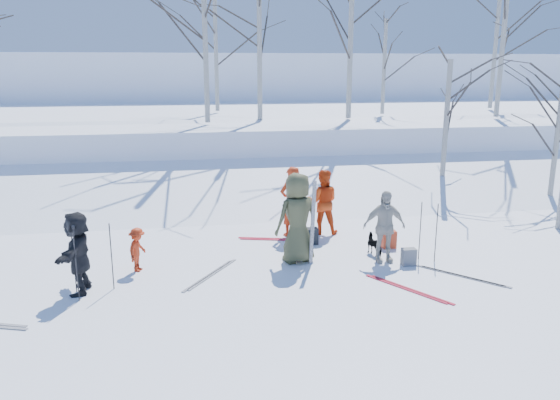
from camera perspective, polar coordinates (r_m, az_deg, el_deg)
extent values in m
plane|color=white|center=(11.37, 1.27, -8.18)|extent=(120.00, 120.00, 0.00)
cube|color=white|center=(17.94, -2.92, 0.58)|extent=(70.00, 9.49, 4.12)
cube|color=white|center=(27.61, -5.39, 7.01)|extent=(70.00, 18.00, 2.20)
cube|color=white|center=(48.44, -7.32, 11.07)|extent=(90.00, 30.00, 6.00)
imported|color=#434529|center=(12.00, 1.83, -1.89)|extent=(1.13, 0.91, 2.02)
imported|color=#BA2E11|center=(13.90, 1.22, -0.14)|extent=(0.77, 0.63, 1.80)
imported|color=red|center=(14.13, 4.48, -0.20)|extent=(0.94, 0.81, 1.68)
imported|color=#BA2E11|center=(11.99, -14.66, -5.03)|extent=(0.54, 0.70, 0.95)
imported|color=beige|center=(12.28, 10.82, -2.74)|extent=(0.97, 0.44, 1.62)
imported|color=black|center=(11.13, -20.36, -5.15)|extent=(0.57, 1.52, 1.61)
imported|color=black|center=(12.86, 9.94, -4.58)|extent=(0.45, 0.63, 0.49)
cube|color=silver|center=(11.83, 3.40, -2.43)|extent=(0.11, 0.17, 1.90)
cube|color=silver|center=(11.87, 3.46, -2.38)|extent=(0.09, 0.23, 1.89)
cylinder|color=black|center=(10.76, -20.51, -6.57)|extent=(0.02, 0.02, 1.34)
cylinder|color=black|center=(12.55, 16.01, -3.34)|extent=(0.02, 0.02, 1.34)
cylinder|color=black|center=(11.11, -17.19, -5.66)|extent=(0.02, 0.02, 1.34)
cylinder|color=black|center=(13.48, 1.85, -1.61)|extent=(0.02, 0.02, 1.34)
cylinder|color=black|center=(11.19, -20.75, -5.82)|extent=(0.02, 0.02, 1.34)
cylinder|color=black|center=(13.76, 2.51, -1.30)|extent=(0.02, 0.02, 1.34)
cylinder|color=black|center=(12.62, 14.44, -3.15)|extent=(0.02, 0.02, 1.34)
cube|color=#B7351C|center=(13.38, 11.32, -4.05)|extent=(0.32, 0.22, 0.42)
cube|color=slate|center=(12.34, 13.30, -5.81)|extent=(0.30, 0.20, 0.38)
cube|color=black|center=(13.42, 3.23, -3.79)|extent=(0.34, 0.24, 0.40)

